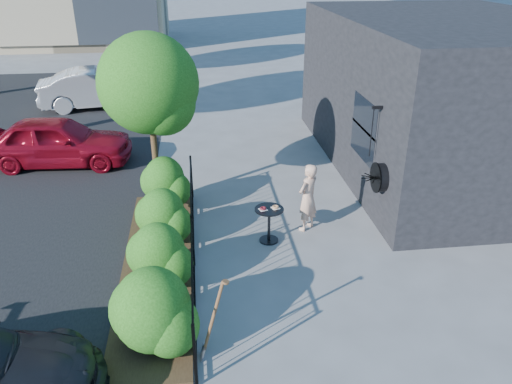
{
  "coord_description": "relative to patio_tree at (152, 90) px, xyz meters",
  "views": [
    {
      "loc": [
        -1.31,
        -8.16,
        5.47
      ],
      "look_at": [
        -0.22,
        0.63,
        1.2
      ],
      "focal_mm": 35.0,
      "sensor_mm": 36.0,
      "label": 1
    }
  ],
  "objects": [
    {
      "name": "ground",
      "position": [
        2.24,
        -2.76,
        -2.76
      ],
      "size": [
        120.0,
        120.0,
        0.0
      ],
      "primitive_type": "plane",
      "color": "gray",
      "rests_on": "ground"
    },
    {
      "name": "patio_tree",
      "position": [
        0.0,
        0.0,
        0.0
      ],
      "size": [
        2.2,
        2.2,
        3.94
      ],
      "color": "#3F2B19",
      "rests_on": "ground"
    },
    {
      "name": "shop_building",
      "position": [
        7.73,
        1.74,
        -0.76
      ],
      "size": [
        6.22,
        9.0,
        4.0
      ],
      "color": "black",
      "rests_on": "ground"
    },
    {
      "name": "planting_bed",
      "position": [
        0.04,
        -2.76,
        -2.72
      ],
      "size": [
        1.3,
        6.0,
        0.08
      ],
      "primitive_type": "cube",
      "color": "#382616",
      "rests_on": "ground"
    },
    {
      "name": "fence",
      "position": [
        0.74,
        -2.76,
        -2.2
      ],
      "size": [
        0.05,
        6.05,
        1.1
      ],
      "color": "black",
      "rests_on": "ground"
    },
    {
      "name": "shrubs",
      "position": [
        0.14,
        -2.66,
        -2.06
      ],
      "size": [
        1.1,
        5.6,
        1.24
      ],
      "color": "#1C5313",
      "rests_on": "ground"
    },
    {
      "name": "car_silver",
      "position": [
        -2.7,
        8.72,
        -2.02
      ],
      "size": [
        4.69,
        2.28,
        1.48
      ],
      "primitive_type": "imported",
      "rotation": [
        0.0,
        0.0,
        1.73
      ],
      "color": "silver",
      "rests_on": "ground"
    },
    {
      "name": "woman",
      "position": [
        3.19,
        -1.62,
        -2.01
      ],
      "size": [
        0.65,
        0.64,
        1.51
      ],
      "primitive_type": "imported",
      "rotation": [
        0.0,
        0.0,
        3.87
      ],
      "color": "#E4B094",
      "rests_on": "ground"
    },
    {
      "name": "shovel",
      "position": [
        0.98,
        -5.23,
        -2.15
      ],
      "size": [
        0.47,
        0.18,
        1.4
      ],
      "color": "brown",
      "rests_on": "ground"
    },
    {
      "name": "cafe_table",
      "position": [
        2.3,
        -2.03,
        -2.24
      ],
      "size": [
        0.6,
        0.6,
        0.81
      ],
      "rotation": [
        0.0,
        0.0,
        0.33
      ],
      "color": "black",
      "rests_on": "ground"
    },
    {
      "name": "car_red",
      "position": [
        -2.98,
        2.87,
        -2.07
      ],
      "size": [
        4.15,
        1.9,
        1.38
      ],
      "primitive_type": "imported",
      "rotation": [
        0.0,
        0.0,
        1.5
      ],
      "color": "maroon",
      "rests_on": "ground"
    }
  ]
}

